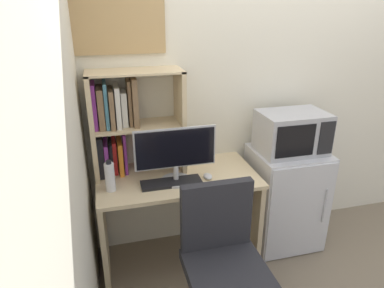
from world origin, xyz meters
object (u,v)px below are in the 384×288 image
Objects in this scene: monitor at (176,152)px; computer_mouse at (208,176)px; keyboard at (171,183)px; microwave at (292,132)px; hutch_bookshelf at (124,121)px; wall_corkboard at (106,16)px; mini_fridge at (285,197)px; desk_chair at (223,274)px; water_bottle at (110,177)px.

computer_mouse is at bearing -3.46° from monitor.
microwave reaches higher than keyboard.
microwave is (1.25, -0.14, -0.15)m from hutch_bookshelf.
wall_corkboard reaches higher than computer_mouse.
hutch_bookshelf reaches higher than monitor.
wall_corkboard is at bearing 114.98° from hutch_bookshelf.
hutch_bookshelf reaches higher than keyboard.
hutch_bookshelf is at bearing 173.48° from mini_fridge.
monitor is at bearing 35.67° from keyboard.
wall_corkboard reaches higher than desk_chair.
wall_corkboard is at bearing 168.83° from microwave.
keyboard is 0.42m from water_bottle.
computer_mouse is 0.81m from mini_fridge.
mini_fridge is 0.57m from microwave.
hutch_bookshelf is 1.27m from microwave.
microwave reaches higher than computer_mouse.
monitor is 2.56× the size of water_bottle.
hutch_bookshelf is at bearing -65.02° from wall_corkboard.
monitor is 0.95m from microwave.
hutch_bookshelf is 3.38× the size of water_bottle.
hutch_bookshelf is 1.32× the size of monitor.
mini_fridge reaches higher than keyboard.
wall_corkboard reaches higher than mini_fridge.
microwave is (0.94, 0.11, 0.02)m from monitor.
hutch_bookshelf reaches higher than mini_fridge.
hutch_bookshelf is 1.47× the size of microwave.
hutch_bookshelf reaches higher than water_bottle.
microwave reaches higher than mini_fridge.
water_bottle is at bearing -101.27° from wall_corkboard.
monitor is 0.31m from computer_mouse.
water_bottle is 0.23× the size of desk_chair.
keyboard is at bearing -144.33° from monitor.
desk_chair is at bearing -97.76° from computer_mouse.
mini_fridge is at bearing -6.52° from hutch_bookshelf.
water_bottle is at bearing -179.95° from computer_mouse.
water_bottle is (-0.13, -0.27, -0.29)m from hutch_bookshelf.
wall_corkboard is (-0.33, 0.40, 1.07)m from keyboard.
hutch_bookshelf is 1.21m from desk_chair.
keyboard is 0.69m from desk_chair.
keyboard is 4.61× the size of computer_mouse.
monitor is 0.72× the size of wall_corkboard.
monitor is 0.22m from keyboard.
water_bottle reaches higher than computer_mouse.
keyboard is (-0.04, -0.03, -0.21)m from monitor.
mini_fridge is (1.25, -0.14, -0.73)m from hutch_bookshelf.
mini_fridge reaches higher than computer_mouse.
water_bottle is (-0.67, -0.00, 0.09)m from computer_mouse.
computer_mouse is at bearing -169.81° from microwave.
computer_mouse is (0.54, -0.27, -0.37)m from hutch_bookshelf.
computer_mouse is 0.10× the size of desk_chair.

